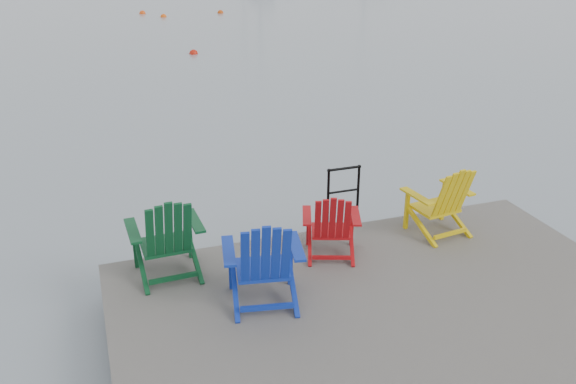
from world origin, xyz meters
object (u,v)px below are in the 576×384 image
object	(u,v)px
chair_green	(167,236)
buoy_c	(220,13)
buoy_a	(194,54)
chair_yellow	(442,199)
handrail	(343,192)
chair_blue	(264,260)
chair_red	(331,224)
buoy_b	(164,17)
buoy_d	(142,14)

from	to	relation	value
chair_green	buoy_c	size ratio (longest dim) A/B	3.31
buoy_a	chair_yellow	bearing A→B (deg)	-88.94
chair_yellow	buoy_c	world-z (taller)	chair_yellow
chair_yellow	buoy_a	xyz separation A→B (m)	(-0.30, 16.07, -1.00)
chair_yellow	handrail	bearing A→B (deg)	146.03
handrail	buoy_c	bearing A→B (deg)	80.49
handrail	chair_blue	world-z (taller)	chair_blue
buoy_a	buoy_c	xyz separation A→B (m)	(3.49, 10.60, 0.00)
chair_red	buoy_c	xyz separation A→B (m)	(4.82, 26.76, -0.95)
buoy_b	buoy_c	bearing A→B (deg)	9.49
handrail	buoy_d	world-z (taller)	handrail
buoy_b	chair_yellow	bearing A→B (deg)	-90.20
handrail	chair_yellow	distance (m)	1.32
chair_blue	buoy_a	distance (m)	17.10
chair_red	buoy_d	xyz separation A→B (m)	(0.85, 27.87, -0.95)
buoy_c	chair_green	bearing A→B (deg)	-104.39
buoy_a	buoy_c	distance (m)	11.16
chair_red	chair_yellow	xyz separation A→B (m)	(1.63, 0.09, 0.05)
chair_green	buoy_d	distance (m)	27.85
buoy_c	buoy_d	size ratio (longest dim) A/B	0.97
chair_red	chair_blue	bearing A→B (deg)	-126.29
chair_red	chair_green	bearing A→B (deg)	-165.25
handrail	buoy_a	size ratio (longest dim) A/B	2.87
buoy_b	buoy_d	bearing A→B (deg)	118.25
chair_green	buoy_a	xyz separation A→B (m)	(3.33, 15.98, -1.04)
chair_blue	buoy_c	size ratio (longest dim) A/B	3.35
handrail	buoy_d	distance (m)	27.22
buoy_a	buoy_d	world-z (taller)	buoy_d
chair_red	buoy_d	distance (m)	27.90
chair_red	buoy_b	bearing A→B (deg)	106.22
chair_red	buoy_c	distance (m)	27.21
handrail	chair_red	world-z (taller)	same
chair_red	buoy_b	size ratio (longest dim) A/B	2.86
chair_blue	buoy_d	xyz separation A→B (m)	(1.95, 28.60, -1.05)
chair_yellow	buoy_b	bearing A→B (deg)	82.20
chair_red	chair_yellow	world-z (taller)	chair_yellow
chair_yellow	buoy_b	world-z (taller)	chair_yellow
chair_yellow	buoy_d	bearing A→B (deg)	84.01
buoy_a	buoy_d	size ratio (longest dim) A/B	0.94
chair_red	chair_yellow	size ratio (longest dim) A/B	0.90
chair_red	buoy_a	size ratio (longest dim) A/B	2.86
buoy_b	buoy_a	bearing A→B (deg)	-92.22
handrail	buoy_c	distance (m)	26.47
handrail	buoy_b	bearing A→B (deg)	87.16
buoy_c	buoy_a	bearing A→B (deg)	-108.22
chair_green	chair_blue	xyz separation A→B (m)	(0.90, -0.92, 0.01)
buoy_d	buoy_b	bearing A→B (deg)	-61.75
chair_yellow	buoy_a	bearing A→B (deg)	83.46
buoy_a	buoy_b	xyz separation A→B (m)	(0.39, 10.08, 0.00)
chair_blue	chair_yellow	xyz separation A→B (m)	(2.73, 0.82, -0.04)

